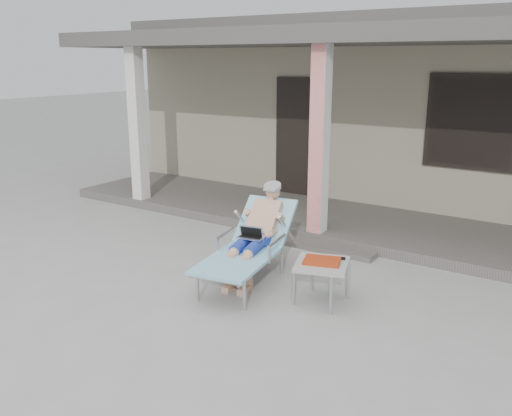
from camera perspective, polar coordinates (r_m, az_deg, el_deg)
The scene contains 7 objects.
ground at distance 6.25m, azimuth -2.70°, elevation -8.84°, with size 60.00×60.00×0.00m, color #9E9E99.
house at distance 11.63m, azimuth 16.53°, elevation 10.40°, with size 10.40×5.40×3.30m.
porch_deck at distance 8.67m, azimuth 8.93°, elevation -1.43°, with size 10.00×2.00×0.15m, color #605B56.
porch_overhang at distance 8.26m, azimuth 9.58°, elevation 16.79°, with size 10.00×2.30×2.85m.
porch_step at distance 7.70m, azimuth 5.37°, elevation -3.79°, with size 2.00×0.30×0.07m, color #605B56.
lounger at distance 6.39m, azimuth -0.36°, elevation -1.49°, with size 0.92×1.81×1.14m.
side_table at distance 5.89m, azimuth 6.95°, elevation -6.09°, with size 0.69×0.69×0.49m.
Camera 1 is at (3.35, -4.60, 2.57)m, focal length 38.00 mm.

